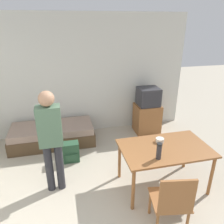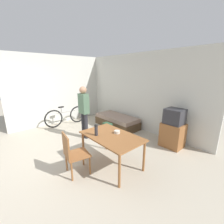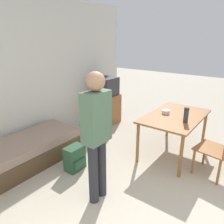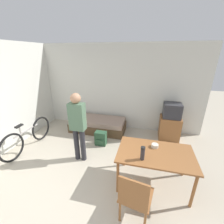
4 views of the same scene
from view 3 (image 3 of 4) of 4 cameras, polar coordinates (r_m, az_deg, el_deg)
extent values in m
cube|color=silver|center=(4.13, -22.63, 8.73)|extent=(5.64, 0.06, 2.70)
cube|color=#4C3823|center=(3.92, -21.25, -10.48)|extent=(1.77, 0.79, 0.29)
cube|color=gray|center=(3.82, -21.64, -7.68)|extent=(1.72, 0.76, 0.14)
cube|color=brown|center=(5.25, -1.48, 0.82)|extent=(0.57, 0.49, 0.69)
cube|color=#2D2D33|center=(5.10, -1.53, 6.70)|extent=(0.48, 0.43, 0.42)
cube|color=black|center=(4.98, 0.38, 6.39)|extent=(0.39, 0.01, 0.32)
cube|color=brown|center=(3.88, 16.19, -1.03)|extent=(1.36, 0.84, 0.03)
cylinder|color=brown|center=(3.38, 17.55, -11.01)|extent=(0.05, 0.05, 0.69)
cylinder|color=brown|center=(4.47, 22.95, -4.06)|extent=(0.05, 0.05, 0.69)
cylinder|color=brown|center=(3.63, 6.73, -7.99)|extent=(0.05, 0.05, 0.69)
cylinder|color=brown|center=(4.66, 14.41, -2.16)|extent=(0.05, 0.05, 0.69)
cube|color=brown|center=(3.59, 24.94, -8.79)|extent=(0.53, 0.53, 0.02)
cylinder|color=brown|center=(3.90, 22.99, -9.81)|extent=(0.04, 0.04, 0.41)
cylinder|color=brown|center=(3.60, 20.47, -12.05)|extent=(0.04, 0.04, 0.41)
cylinder|color=brown|center=(3.49, 26.13, -13.95)|extent=(0.04, 0.04, 0.41)
cylinder|color=#28282D|center=(2.78, -4.90, -15.74)|extent=(0.12, 0.12, 0.81)
cylinder|color=#28282D|center=(2.88, -2.75, -14.31)|extent=(0.12, 0.12, 0.81)
cube|color=#4C6B51|center=(2.50, -4.16, -1.40)|extent=(0.34, 0.20, 0.61)
sphere|color=#A87A5B|center=(2.39, -4.40, 7.97)|extent=(0.22, 0.22, 0.22)
cylinder|color=#2D2D33|center=(3.55, 18.78, -0.78)|extent=(0.07, 0.07, 0.25)
cylinder|color=black|center=(3.52, 18.97, 0.87)|extent=(0.08, 0.08, 0.03)
cylinder|color=beige|center=(3.91, 13.86, 0.07)|extent=(0.13, 0.13, 0.06)
cube|color=#284C33|center=(3.53, -9.73, -11.75)|extent=(0.31, 0.20, 0.39)
cube|color=#284C33|center=(3.49, -8.33, -13.20)|extent=(0.21, 0.03, 0.14)
camera|label=1|loc=(2.48, 76.37, 17.25)|focal=35.00mm
camera|label=2|loc=(5.77, 46.09, 14.36)|focal=24.00mm
camera|label=4|loc=(3.46, 59.97, 17.05)|focal=24.00mm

